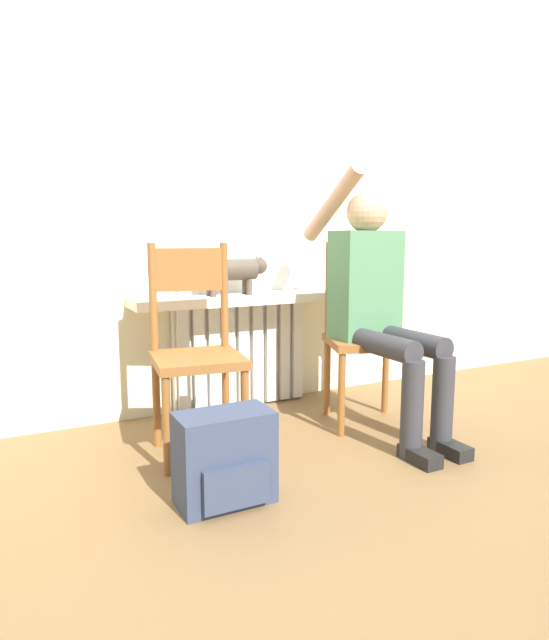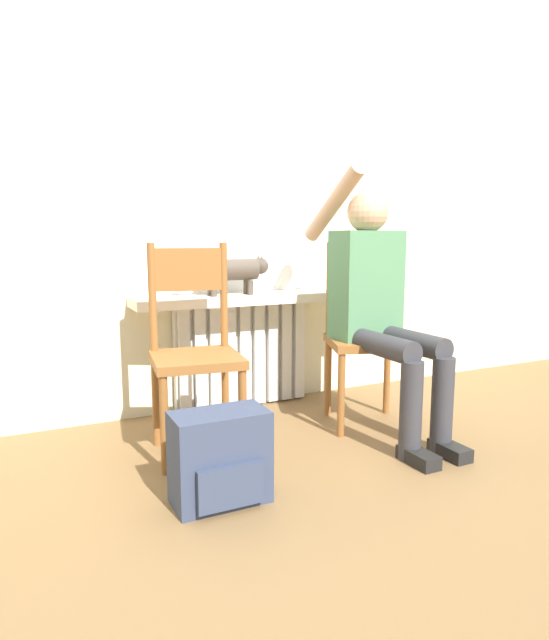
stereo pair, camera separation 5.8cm
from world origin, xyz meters
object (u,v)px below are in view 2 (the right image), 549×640
Objects in this scene: person at (378,298)px; backpack at (220,458)px; cat at (234,270)px; chair_left at (194,348)px; chair_right at (365,333)px.

person is 3.80× the size of backpack.
cat is 1.47× the size of backpack.
chair_left is 0.94m from person.
chair_right is 0.78m from cat.
chair_right is 2.70× the size of backpack.
backpack is at bearing -90.04° from chair_left.
chair_right reaches higher than cat.
chair_left is 1.00× the size of chair_right.
person is at bearing -45.36° from cat.
person is (-0.02, -0.13, 0.20)m from chair_right.
person reaches higher than cat.
person reaches higher than chair_left.
chair_right is 1.85× the size of cat.
chair_left reaches higher than backpack.
chair_right is at bearing 7.41° from chair_left.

